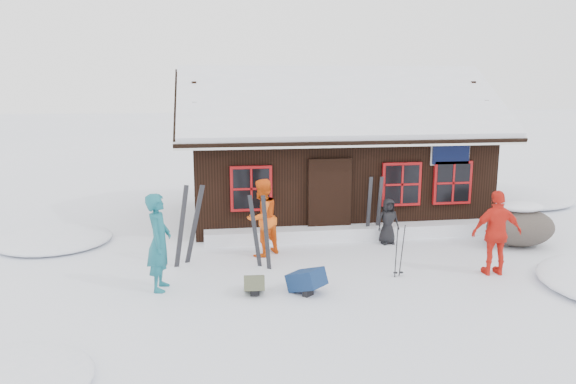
% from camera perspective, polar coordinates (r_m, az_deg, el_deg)
% --- Properties ---
extents(ground, '(120.00, 120.00, 0.00)m').
position_cam_1_polar(ground, '(12.14, 2.57, -7.95)').
color(ground, white).
rests_on(ground, ground).
extents(mountain_hut, '(8.90, 6.09, 4.42)m').
position_cam_1_polar(mountain_hut, '(16.82, 4.34, 3.01)').
color(mountain_hut, black).
rests_on(mountain_hut, ground).
extents(snow_drift, '(7.60, 0.60, 0.35)m').
position_cam_1_polar(snow_drift, '(14.51, 6.68, -4.04)').
color(snow_drift, white).
rests_on(snow_drift, ground).
extents(snow_mounds, '(20.60, 13.20, 0.48)m').
position_cam_1_polar(snow_mounds, '(14.24, 7.66, -5.10)').
color(snow_mounds, white).
rests_on(snow_mounds, ground).
extents(skier_teal, '(0.54, 0.74, 1.90)m').
position_cam_1_polar(skier_teal, '(11.07, -12.97, -4.98)').
color(skier_teal, '#165D69').
rests_on(skier_teal, ground).
extents(skier_orange_left, '(1.10, 1.09, 1.80)m').
position_cam_1_polar(skier_orange_left, '(12.90, -2.67, -2.61)').
color(skier_orange_left, '#F15A11').
rests_on(skier_orange_left, ground).
extents(skier_orange_right, '(1.07, 0.50, 1.79)m').
position_cam_1_polar(skier_orange_right, '(12.40, 20.44, -3.92)').
color(skier_orange_right, red).
rests_on(skier_orange_right, ground).
extents(skier_crouched, '(0.59, 0.41, 1.14)m').
position_cam_1_polar(skier_crouched, '(14.09, 10.12, -2.94)').
color(skier_crouched, black).
rests_on(skier_crouched, ground).
extents(boulder, '(1.68, 1.26, 0.98)m').
position_cam_1_polar(boulder, '(14.86, 22.54, -3.20)').
color(boulder, '#524941').
rests_on(boulder, ground).
extents(ski_pair_left, '(0.72, 0.35, 1.81)m').
position_cam_1_polar(ski_pair_left, '(12.51, -10.12, -3.37)').
color(ski_pair_left, black).
rests_on(ski_pair_left, ground).
extents(ski_pair_mid, '(0.47, 0.31, 1.64)m').
position_cam_1_polar(ski_pair_mid, '(12.12, -2.80, -4.15)').
color(ski_pair_mid, black).
rests_on(ski_pair_mid, ground).
extents(ski_pair_right, '(0.45, 0.09, 1.66)m').
position_cam_1_polar(ski_pair_right, '(14.46, 8.73, -1.70)').
color(ski_pair_right, black).
rests_on(ski_pair_right, ground).
extents(ski_poles, '(0.20, 0.10, 1.14)m').
position_cam_1_polar(ski_poles, '(11.83, 11.23, -5.96)').
color(ski_poles, black).
rests_on(ski_poles, ground).
extents(backpack_blue, '(0.78, 0.79, 0.34)m').
position_cam_1_polar(backpack_blue, '(10.87, 1.89, -9.32)').
color(backpack_blue, '#12284F').
rests_on(backpack_blue, ground).
extents(backpack_olive, '(0.42, 0.54, 0.28)m').
position_cam_1_polar(backpack_olive, '(10.85, -3.46, -9.56)').
color(backpack_olive, '#4B4F38').
rests_on(backpack_olive, ground).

